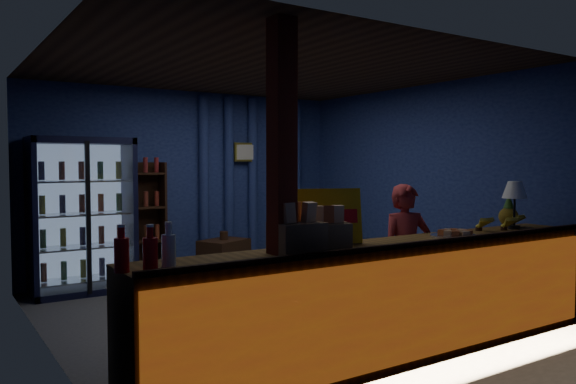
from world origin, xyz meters
name	(u,v)px	position (x,y,z in m)	size (l,w,h in m)	color
ground	(270,308)	(0.00, 0.00, 0.00)	(4.60, 4.60, 0.00)	#515154
room_walls	(270,165)	(0.00, 0.00, 1.57)	(4.60, 4.60, 4.60)	navy
counter	(392,300)	(0.00, -1.91, 0.48)	(4.40, 0.57, 0.99)	brown
support_post	(282,205)	(-1.05, -1.90, 1.30)	(0.16, 0.16, 2.60)	maroon
beverage_cooler	(81,217)	(-1.55, 1.92, 0.93)	(1.20, 0.62, 1.90)	black
bottle_shelf	(145,223)	(-0.70, 2.06, 0.79)	(0.50, 0.28, 1.60)	#311C0F
curtain_folds	(253,182)	(1.00, 2.14, 1.30)	(1.74, 0.14, 2.50)	navy
framed_picture	(245,152)	(0.85, 2.10, 1.75)	(0.36, 0.04, 0.28)	gold
shopkeeper	(406,256)	(0.75, -1.33, 0.69)	(0.51, 0.33, 1.39)	maroon
green_chair	(324,250)	(1.76, 1.35, 0.31)	(0.67, 0.69, 0.63)	#59B158
side_table	(224,260)	(0.20, 1.52, 0.28)	(0.75, 0.66, 0.67)	#311C0F
yellow_sign	(328,216)	(-0.48, -1.68, 1.17)	(0.55, 0.30, 0.44)	gold
soda_bottles	(147,251)	(-2.05, -1.97, 1.06)	(0.38, 0.17, 0.28)	red
snack_box_left	(297,235)	(-0.95, -1.95, 1.08)	(0.36, 0.30, 0.37)	olive
snack_box_centre	(328,234)	(-0.65, -1.91, 1.07)	(0.38, 0.35, 0.33)	olive
pastry_tray	(455,235)	(0.66, -1.98, 0.97)	(0.42, 0.42, 0.07)	silver
banana_bunches	(501,222)	(1.48, -1.85, 1.03)	(0.70, 0.28, 0.15)	yellow
table_lamp	(515,192)	(1.63, -1.88, 1.31)	(0.24, 0.24, 0.47)	black
pineapple	(509,214)	(1.73, -1.75, 1.09)	(0.19, 0.19, 0.33)	olive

